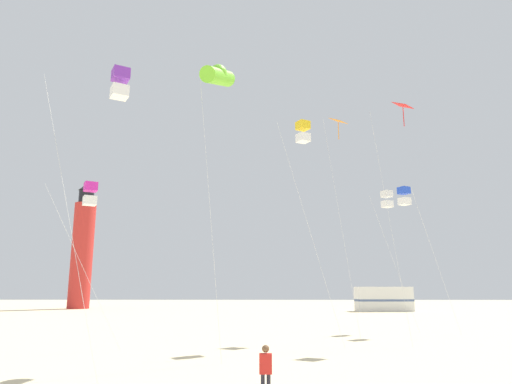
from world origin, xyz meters
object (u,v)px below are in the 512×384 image
rv_van_white (384,299)px  kite_box_magenta (90,194)px  kite_diamond_scarlet (402,116)px  kite_box_white (387,199)px  kite_box_blue (404,196)px  kite_box_gold (303,132)px  lighthouse_distant (82,249)px  kite_diamond_orange (338,131)px  kite_tube_lime (218,76)px  kite_box_violet (120,84)px  kite_flyer_standing (266,366)px

rv_van_white → kite_box_magenta: bearing=-128.9°
kite_diamond_scarlet → kite_box_white: bearing=82.7°
kite_box_blue → kite_box_white: bearing=102.7°
kite_box_gold → lighthouse_distant: lighthouse_distant is taller
kite_diamond_orange → rv_van_white: (9.41, 28.42, -10.73)m
kite_diamond_scarlet → kite_box_magenta: (-16.02, -1.46, -4.54)m
kite_box_blue → rv_van_white: bearing=79.1°
kite_box_magenta → kite_box_blue: size_ratio=0.87×
kite_diamond_scarlet → kite_box_magenta: kite_diamond_scarlet is taller
kite_tube_lime → kite_box_violet: kite_tube_lime is taller
kite_tube_lime → kite_diamond_orange: (6.54, 8.71, 0.58)m
kite_box_blue → lighthouse_distant: size_ratio=0.53×
kite_diamond_orange → kite_flyer_standing: bearing=-108.4°
kite_box_white → kite_diamond_orange: 6.48m
kite_box_magenta → kite_diamond_orange: (13.16, 4.80, 4.91)m
kite_box_violet → kite_box_blue: bearing=41.4°
kite_diamond_orange → kite_box_blue: 5.95m
kite_flyer_standing → rv_van_white: bearing=-108.1°
kite_diamond_scarlet → rv_van_white: (6.55, 31.76, -10.36)m
kite_flyer_standing → kite_diamond_scarlet: kite_diamond_scarlet is taller
kite_tube_lime → kite_box_white: kite_tube_lime is taller
kite_box_gold → kite_box_magenta: size_ratio=1.47×
kite_flyer_standing → lighthouse_distant: bearing=-63.1°
kite_flyer_standing → kite_box_blue: (8.86, 15.47, 7.72)m
kite_flyer_standing → kite_box_magenta: kite_box_magenta is taller
kite_box_gold → rv_van_white: size_ratio=1.73×
kite_diamond_scarlet → kite_flyer_standing: bearing=-125.4°
lighthouse_distant → rv_van_white: lighthouse_distant is taller
lighthouse_distant → rv_van_white: (38.32, -6.28, -6.45)m
kite_flyer_standing → kite_box_violet: (-5.42, 2.90, 9.56)m
kite_box_white → kite_diamond_orange: bearing=-134.3°
kite_tube_lime → kite_flyer_standing: bearing=-68.9°
kite_flyer_standing → rv_van_white: (13.99, 42.22, 0.78)m
kite_diamond_scarlet → kite_box_gold: bearing=-178.9°
kite_box_violet → kite_box_magenta: bearing=117.4°
kite_box_violet → kite_box_blue: kite_box_violet is taller
kite_diamond_orange → lighthouse_distant: lighthouse_distant is taller
kite_box_white → rv_van_white: kite_box_white is taller
kite_flyer_standing → kite_diamond_orange: 18.54m
kite_box_violet → kite_box_white: bearing=47.0°
kite_diamond_scarlet → kite_tube_lime: bearing=-150.2°
kite_diamond_orange → kite_box_blue: (4.28, 1.68, -3.79)m
kite_box_gold → kite_box_magenta: 11.36m
kite_box_magenta → kite_box_white: (16.95, 8.68, 1.35)m
kite_box_white → lighthouse_distant: lighthouse_distant is taller
kite_tube_lime → kite_box_gold: bearing=52.4°
rv_van_white → kite_tube_lime: bearing=-117.9°
kite_diamond_scarlet → kite_box_blue: kite_diamond_scarlet is taller
kite_box_magenta → rv_van_white: kite_box_magenta is taller
rv_van_white → lighthouse_distant: bearing=166.0°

